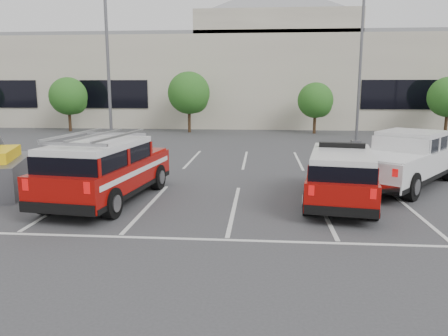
% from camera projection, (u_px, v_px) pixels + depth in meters
% --- Properties ---
extents(ground, '(120.00, 120.00, 0.00)m').
position_uv_depth(ground, '(234.00, 208.00, 13.47)').
color(ground, '#38383B').
rests_on(ground, ground).
extents(stall_markings, '(23.00, 15.00, 0.01)m').
position_uv_depth(stall_markings, '(241.00, 178.00, 17.87)').
color(stall_markings, silver).
rests_on(stall_markings, ground).
extents(convention_building, '(60.00, 16.99, 13.20)m').
position_uv_depth(convention_building, '(256.00, 76.00, 43.77)').
color(convention_building, beige).
rests_on(convention_building, ground).
extents(tree_left, '(3.07, 3.07, 4.42)m').
position_uv_depth(tree_left, '(70.00, 97.00, 35.78)').
color(tree_left, '#3F2B19').
rests_on(tree_left, ground).
extents(tree_mid_left, '(3.37, 3.37, 4.85)m').
position_uv_depth(tree_mid_left, '(190.00, 94.00, 34.90)').
color(tree_mid_left, '#3F2B19').
rests_on(tree_mid_left, ground).
extents(tree_mid_right, '(2.77, 2.77, 3.99)m').
position_uv_depth(tree_mid_right, '(316.00, 102.00, 34.16)').
color(tree_mid_right, '#3F2B19').
rests_on(tree_mid_right, ground).
extents(light_pole_left, '(0.90, 0.60, 10.24)m').
position_uv_depth(light_pole_left, '(108.00, 60.00, 24.92)').
color(light_pole_left, '#59595E').
rests_on(light_pole_left, ground).
extents(light_pole_mid, '(0.90, 0.60, 10.24)m').
position_uv_depth(light_pole_mid, '(360.00, 62.00, 27.59)').
color(light_pole_mid, '#59595E').
rests_on(light_pole_mid, ground).
extents(fire_chief_suv, '(2.81, 5.64, 1.90)m').
position_uv_depth(fire_chief_suv, '(340.00, 179.00, 13.93)').
color(fire_chief_suv, '#8D0A06').
rests_on(fire_chief_suv, ground).
extents(white_pickup, '(5.78, 6.62, 2.02)m').
position_uv_depth(white_pickup, '(404.00, 164.00, 16.49)').
color(white_pickup, silver).
rests_on(white_pickup, ground).
extents(ladder_suv, '(2.96, 5.98, 2.26)m').
position_uv_depth(ladder_suv, '(105.00, 174.00, 14.12)').
color(ladder_suv, '#8D0A06').
rests_on(ladder_suv, ground).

